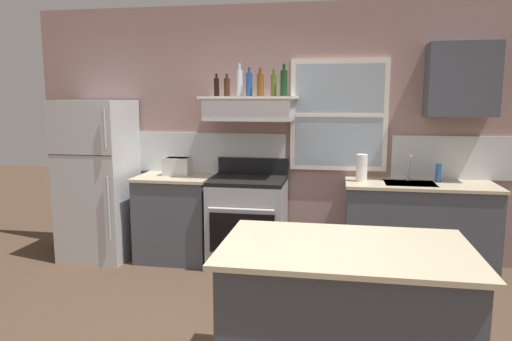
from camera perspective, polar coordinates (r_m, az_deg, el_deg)
back_wall at (r=5.11m, az=2.90°, el=4.51°), size 5.40×0.11×2.70m
refrigerator at (r=5.39m, az=-18.50°, el=-1.05°), size 0.70×0.72×1.71m
counter_left_of_stove at (r=5.19m, az=-9.63°, el=-5.58°), size 0.79×0.63×0.91m
toaster at (r=5.12m, az=-9.44°, el=0.54°), size 0.30×0.20×0.19m
stove_range at (r=4.94m, az=-0.96°, el=-6.07°), size 0.76×0.69×1.09m
range_hood_shelf at (r=4.87m, az=-0.78°, el=7.51°), size 0.96×0.52×0.24m
bottle_balsamic_dark at (r=4.99m, az=-4.77°, el=10.02°), size 0.06×0.06×0.23m
bottle_brown_stout at (r=4.91m, az=-3.52°, el=10.03°), size 0.06×0.06×0.23m
bottle_clear_tall at (r=4.95m, az=-2.00°, el=10.55°), size 0.06×0.06×0.33m
bottle_blue_liqueur at (r=4.89m, az=-0.83°, el=10.37°), size 0.07×0.07×0.29m
bottle_amber_wine at (r=4.83m, az=0.53°, el=10.35°), size 0.07×0.07×0.28m
bottle_olive_oil_square at (r=4.88m, az=2.15°, el=10.27°), size 0.06×0.06×0.27m
bottle_dark_green_wine at (r=4.81m, az=3.38°, el=10.52°), size 0.07×0.07×0.32m
counter_right_with_sink at (r=4.96m, az=18.93°, el=-6.60°), size 1.43×0.63×0.91m
sink_faucet at (r=4.92m, az=17.97°, el=0.79°), size 0.03×0.17×0.28m
paper_towel_roll at (r=4.78m, az=12.61°, el=0.31°), size 0.11×0.11×0.27m
dish_soap_bottle at (r=4.98m, az=21.11°, el=-0.27°), size 0.06×0.06×0.18m
kitchen_island at (r=2.90m, az=10.49°, el=-17.44°), size 1.40×0.90×0.91m
upper_cabinet_right at (r=5.00m, az=23.54°, el=9.99°), size 0.64×0.32×0.70m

